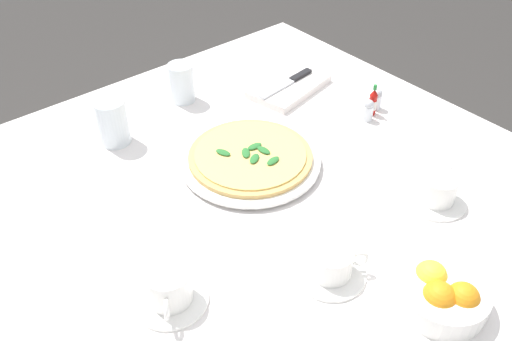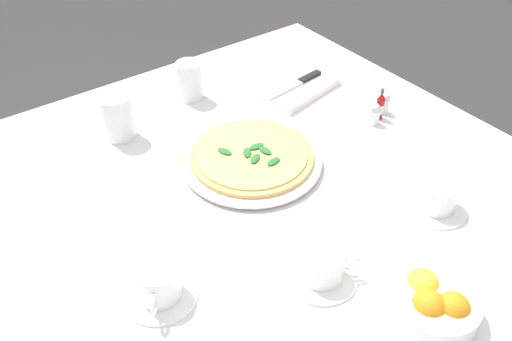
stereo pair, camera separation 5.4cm
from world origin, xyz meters
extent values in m
cube|color=white|center=(0.00, 0.00, 0.71)|extent=(1.21, 1.21, 0.02)
cube|color=white|center=(0.00, -0.60, 0.56)|extent=(1.21, 0.01, 0.28)
cube|color=white|center=(-0.60, 0.00, 0.56)|extent=(0.01, 1.21, 0.28)
cylinder|color=brown|center=(-0.51, -0.51, 0.35)|extent=(0.06, 0.06, 0.70)
cylinder|color=white|center=(-0.04, -0.09, 0.73)|extent=(0.19, 0.19, 0.01)
cylinder|color=white|center=(-0.04, -0.09, 0.74)|extent=(0.31, 0.31, 0.01)
cylinder|color=#DBAD60|center=(-0.04, -0.09, 0.75)|extent=(0.27, 0.27, 0.01)
cylinder|color=#EAC66B|center=(-0.04, -0.09, 0.75)|extent=(0.25, 0.25, 0.00)
ellipsoid|color=#2D7533|center=(-0.06, -0.03, 0.76)|extent=(0.04, 0.02, 0.01)
ellipsoid|color=#2D7533|center=(-0.06, -0.10, 0.76)|extent=(0.04, 0.02, 0.01)
ellipsoid|color=#2D7533|center=(-0.07, -0.07, 0.76)|extent=(0.02, 0.04, 0.01)
ellipsoid|color=#2D7533|center=(-0.03, -0.09, 0.76)|extent=(0.04, 0.04, 0.01)
ellipsoid|color=#2D7533|center=(0.01, -0.12, 0.76)|extent=(0.03, 0.04, 0.01)
ellipsoid|color=#2D7533|center=(-0.03, -0.06, 0.76)|extent=(0.04, 0.03, 0.01)
cylinder|color=white|center=(0.30, 0.11, 0.73)|extent=(0.13, 0.13, 0.01)
cylinder|color=white|center=(0.30, 0.11, 0.76)|extent=(0.08, 0.08, 0.06)
torus|color=white|center=(0.33, 0.15, 0.77)|extent=(0.03, 0.03, 0.03)
cylinder|color=black|center=(0.30, 0.11, 0.79)|extent=(0.07, 0.07, 0.00)
cylinder|color=white|center=(-0.26, 0.25, 0.73)|extent=(0.13, 0.13, 0.01)
cylinder|color=white|center=(-0.26, 0.25, 0.76)|extent=(0.08, 0.08, 0.06)
torus|color=white|center=(-0.30, 0.24, 0.76)|extent=(0.04, 0.01, 0.03)
cylinder|color=black|center=(-0.26, 0.25, 0.78)|extent=(0.07, 0.07, 0.00)
cylinder|color=white|center=(0.05, 0.24, 0.73)|extent=(0.13, 0.13, 0.01)
cylinder|color=white|center=(0.05, 0.24, 0.76)|extent=(0.08, 0.08, 0.05)
torus|color=white|center=(0.01, 0.27, 0.76)|extent=(0.03, 0.03, 0.03)
cylinder|color=black|center=(0.05, 0.24, 0.78)|extent=(0.07, 0.07, 0.00)
cylinder|color=white|center=(-0.08, -0.41, 0.78)|extent=(0.07, 0.07, 0.10)
cylinder|color=silver|center=(-0.08, -0.41, 0.75)|extent=(0.06, 0.06, 0.05)
cylinder|color=white|center=(0.15, -0.36, 0.78)|extent=(0.07, 0.07, 0.11)
cylinder|color=silver|center=(0.15, -0.36, 0.76)|extent=(0.06, 0.06, 0.08)
cube|color=white|center=(-0.33, -0.27, 0.73)|extent=(0.24, 0.17, 0.02)
cube|color=silver|center=(-0.28, -0.27, 0.75)|extent=(0.12, 0.03, 0.01)
cube|color=black|center=(-0.37, -0.28, 0.75)|extent=(0.08, 0.03, 0.01)
cylinder|color=white|center=(-0.05, 0.41, 0.75)|extent=(0.15, 0.15, 0.04)
sphere|color=orange|center=(-0.03, 0.41, 0.76)|extent=(0.06, 0.06, 0.06)
sphere|color=orange|center=(-0.05, 0.44, 0.76)|extent=(0.05, 0.05, 0.05)
sphere|color=yellow|center=(-0.05, 0.38, 0.76)|extent=(0.06, 0.06, 0.06)
cylinder|color=#B7140F|center=(-0.40, -0.05, 0.75)|extent=(0.02, 0.02, 0.05)
cylinder|color=white|center=(-0.40, -0.05, 0.75)|extent=(0.02, 0.02, 0.02)
cone|color=#B7140F|center=(-0.40, -0.05, 0.79)|extent=(0.02, 0.02, 0.02)
cylinder|color=#1E722D|center=(-0.40, -0.05, 0.80)|extent=(0.01, 0.01, 0.01)
cylinder|color=white|center=(-0.38, -0.04, 0.74)|extent=(0.03, 0.03, 0.04)
cylinder|color=white|center=(-0.38, -0.04, 0.74)|extent=(0.02, 0.02, 0.03)
sphere|color=silver|center=(-0.38, -0.04, 0.77)|extent=(0.02, 0.02, 0.02)
cylinder|color=white|center=(-0.43, -0.06, 0.74)|extent=(0.03, 0.03, 0.04)
cylinder|color=#38332D|center=(-0.43, -0.06, 0.74)|extent=(0.02, 0.02, 0.03)
sphere|color=silver|center=(-0.43, -0.06, 0.77)|extent=(0.02, 0.02, 0.02)
camera|label=1|loc=(0.55, 0.64, 1.47)|focal=37.79mm
camera|label=2|loc=(0.51, 0.68, 1.47)|focal=37.79mm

